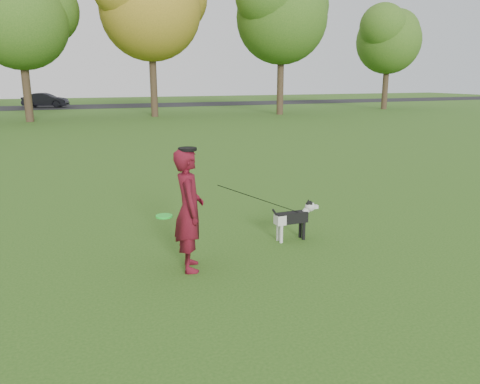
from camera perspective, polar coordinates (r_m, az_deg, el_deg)
name	(u,v)px	position (r m, az deg, el deg)	size (l,w,h in m)	color
ground	(246,252)	(7.50, 0.76, -7.36)	(120.00, 120.00, 0.00)	#285116
road	(83,107)	(46.61, -18.63, 9.84)	(120.00, 7.00, 0.02)	black
man	(189,210)	(6.65, -6.23, -2.21)	(0.64, 0.42, 1.76)	#510B18
dog	(295,216)	(7.99, 6.71, -2.96)	(0.89, 0.18, 0.68)	black
car_mid	(45,100)	(46.50, -22.63, 10.30)	(1.35, 3.88, 1.28)	black
man_held_items	(263,200)	(7.30, 2.84, -1.03)	(2.61, 0.72, 1.32)	#1BDA31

